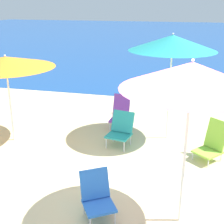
# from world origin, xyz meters

# --- Properties ---
(ground_plane) EXTENTS (60.00, 60.00, 0.00)m
(ground_plane) POSITION_xyz_m (0.00, 0.00, 0.00)
(ground_plane) COLOR beige
(sea_water) EXTENTS (60.00, 40.00, 0.01)m
(sea_water) POSITION_xyz_m (0.00, 25.60, 0.00)
(sea_water) COLOR #19478C
(sea_water) RESTS_ON ground
(beach_umbrella_orange) EXTENTS (2.09, 2.09, 1.96)m
(beach_umbrella_orange) POSITION_xyz_m (-2.94, 1.66, 1.80)
(beach_umbrella_orange) COLOR white
(beach_umbrella_orange) RESTS_ON ground
(beach_umbrella_teal) EXTENTS (1.87, 1.87, 2.39)m
(beach_umbrella_teal) POSITION_xyz_m (0.45, 2.62, 2.19)
(beach_umbrella_teal) COLOR white
(beach_umbrella_teal) RESTS_ON ground
(beach_umbrella_pink) EXTENTS (1.81, 1.81, 2.36)m
(beach_umbrella_pink) POSITION_xyz_m (0.88, -0.25, 2.15)
(beach_umbrella_pink) COLOR white
(beach_umbrella_pink) RESTS_ON ground
(beach_chair_teal) EXTENTS (0.58, 0.62, 0.74)m
(beach_chair_teal) POSITION_xyz_m (-0.51, 2.01, 0.38)
(beach_chair_teal) COLOR silver
(beach_chair_teal) RESTS_ON ground
(beach_chair_blue) EXTENTS (0.64, 0.66, 0.69)m
(beach_chair_blue) POSITION_xyz_m (-0.31, -0.43, 0.35)
(beach_chair_blue) COLOR silver
(beach_chair_blue) RESTS_ON ground
(beach_chair_lime) EXTENTS (0.70, 0.71, 0.80)m
(beach_chair_lime) POSITION_xyz_m (1.40, 1.83, 0.36)
(beach_chair_lime) COLOR silver
(beach_chair_lime) RESTS_ON ground
(beach_chair_purple) EXTENTS (0.44, 0.57, 0.83)m
(beach_chair_purple) POSITION_xyz_m (-0.74, 2.98, 0.41)
(beach_chair_purple) COLOR silver
(beach_chair_purple) RESTS_ON ground
(seagull) EXTENTS (0.27, 0.11, 0.23)m
(seagull) POSITION_xyz_m (-1.03, 3.99, 0.14)
(seagull) COLOR gold
(seagull) RESTS_ON ground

